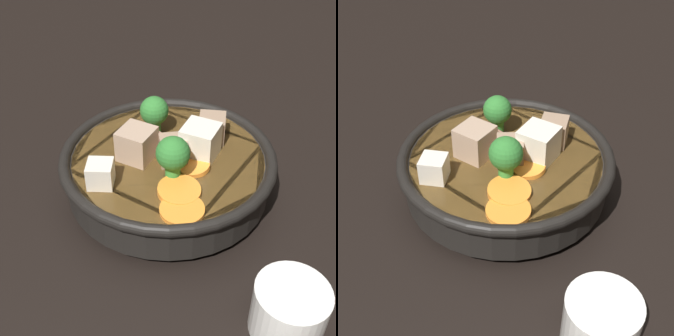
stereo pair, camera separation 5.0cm
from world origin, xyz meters
The scene contains 3 objects.
ground_plane centered at (0.00, 0.00, 0.00)m, with size 3.00×3.00×0.00m, color black.
stirfry_bowl centered at (0.00, 0.00, 0.04)m, with size 0.23×0.23×0.10m.
tea_cup centered at (0.02, 0.20, 0.03)m, with size 0.06×0.06×0.05m.
Camera 1 is at (0.22, 0.33, 0.35)m, focal length 50.00 mm.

